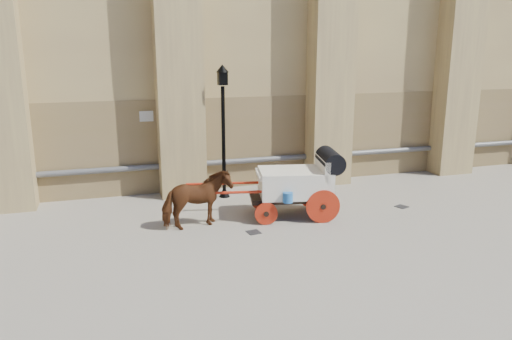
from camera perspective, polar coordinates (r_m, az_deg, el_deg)
name	(u,v)px	position (r m, az deg, el deg)	size (l,w,h in m)	color
ground	(244,230)	(12.97, -1.43, -6.83)	(90.00, 90.00, 0.00)	gray
horse	(197,200)	(12.97, -6.78, -3.43)	(0.81, 1.77, 1.50)	#562C14
carriage	(300,181)	(13.75, 5.06, -1.27)	(4.39, 1.95, 1.86)	black
street_lamp	(223,128)	(15.25, -3.76, 4.81)	(0.38, 0.38, 4.08)	black
drain_grate_near	(254,232)	(12.78, -0.28, -7.12)	(0.32, 0.32, 0.01)	black
drain_grate_far	(402,207)	(15.35, 16.30, -4.03)	(0.32, 0.32, 0.01)	black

